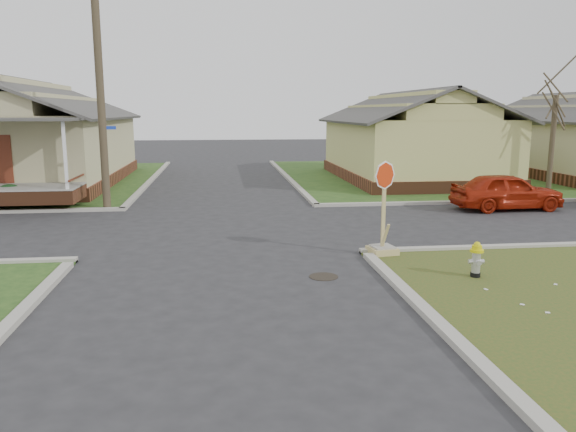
{
  "coord_description": "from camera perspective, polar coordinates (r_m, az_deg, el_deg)",
  "views": [
    {
      "loc": [
        -0.01,
        -12.22,
        3.6
      ],
      "look_at": [
        1.59,
        1.0,
        1.1
      ],
      "focal_mm": 35.0,
      "sensor_mm": 36.0,
      "label": 1
    }
  ],
  "objects": [
    {
      "name": "fire_hydrant",
      "position": [
        12.82,
        18.59,
        -4.02
      ],
      "size": [
        0.29,
        0.29,
        0.78
      ],
      "rotation": [
        0.0,
        0.0,
        -0.12
      ],
      "color": "black",
      "rests_on": "ground"
    },
    {
      "name": "stop_sign",
      "position": [
        14.3,
        9.61,
        -1.81
      ],
      "size": [
        0.67,
        0.65,
        2.35
      ],
      "rotation": [
        0.0,
        0.0,
        0.18
      ],
      "color": "tan",
      "rests_on": "ground"
    },
    {
      "name": "manhole",
      "position": [
        12.45,
        3.64,
        -6.16
      ],
      "size": [
        0.64,
        0.64,
        0.01
      ],
      "primitive_type": "cylinder",
      "color": "black",
      "rests_on": "ground"
    },
    {
      "name": "curbs",
      "position": [
        17.59,
        -6.73,
        -1.25
      ],
      "size": [
        80.0,
        40.0,
        0.12
      ],
      "primitive_type": null,
      "color": "#A7A397",
      "rests_on": "ground"
    },
    {
      "name": "ground",
      "position": [
        12.74,
        -6.61,
        -5.86
      ],
      "size": [
        120.0,
        120.0,
        0.0
      ],
      "primitive_type": "plane",
      "color": "#28282A",
      "rests_on": "ground"
    },
    {
      "name": "tree_mid_right",
      "position": [
        26.48,
        25.23,
        6.49
      ],
      "size": [
        0.22,
        0.22,
        4.2
      ],
      "primitive_type": "cylinder",
      "color": "#423626",
      "rests_on": "verge_far_right"
    },
    {
      "name": "utility_pole",
      "position": [
        21.55,
        -18.59,
        12.92
      ],
      "size": [
        1.8,
        0.28,
        9.0
      ],
      "color": "#423626",
      "rests_on": "ground"
    },
    {
      "name": "corner_house",
      "position": [
        30.61,
        -26.16,
        7.08
      ],
      "size": [
        10.1,
        15.5,
        5.3
      ],
      "color": "brown",
      "rests_on": "ground"
    },
    {
      "name": "side_house_yellow",
      "position": [
        30.45,
        12.41,
        7.73
      ],
      "size": [
        7.6,
        11.6,
        4.7
      ],
      "color": "brown",
      "rests_on": "ground"
    },
    {
      "name": "red_sedan",
      "position": [
        22.21,
        21.34,
        2.36
      ],
      "size": [
        4.06,
        1.72,
        1.37
      ],
      "primitive_type": "imported",
      "rotation": [
        0.0,
        0.0,
        1.6
      ],
      "color": "#A1200B",
      "rests_on": "ground"
    },
    {
      "name": "hedge_right",
      "position": [
        23.3,
        -26.42,
        1.93
      ],
      "size": [
        1.23,
        1.01,
        0.94
      ],
      "primitive_type": "ellipsoid",
      "color": "#143817",
      "rests_on": "verge_far_left"
    }
  ]
}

